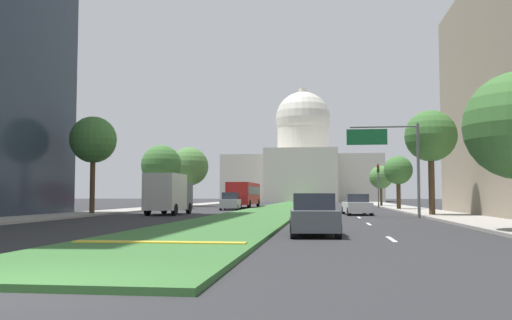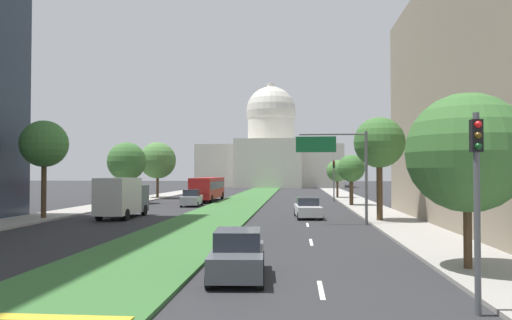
{
  "view_description": "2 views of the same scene",
  "coord_description": "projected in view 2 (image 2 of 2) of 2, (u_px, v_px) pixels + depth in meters",
  "views": [
    {
      "loc": [
        4.96,
        -8.38,
        1.6
      ],
      "look_at": [
        -2.23,
        48.65,
        5.24
      ],
      "focal_mm": 38.19,
      "sensor_mm": 36.0,
      "label": 1
    },
    {
      "loc": [
        6.57,
        -3.42,
        3.67
      ],
      "look_at": [
        1.61,
        54.61,
        5.13
      ],
      "focal_mm": 33.43,
      "sensor_mm": 36.0,
      "label": 2
    }
  ],
  "objects": [
    {
      "name": "box_truck_delivery",
      "position": [
        122.0,
        197.0,
        37.84
      ],
      "size": [
        2.4,
        6.4,
        3.2
      ],
      "color": "#4C5156",
      "rests_on": "ground_plane"
    },
    {
      "name": "sedan_midblock",
      "position": [
        308.0,
        208.0,
        38.0
      ],
      "size": [
        2.21,
        4.81,
        1.63
      ],
      "color": "silver",
      "rests_on": "ground_plane"
    },
    {
      "name": "city_bus",
      "position": [
        208.0,
        187.0,
        59.51
      ],
      "size": [
        2.62,
        11.0,
        2.95
      ],
      "color": "#B21E1E",
      "rests_on": "ground_plane"
    },
    {
      "name": "ground_plane",
      "position": [
        247.0,
        200.0,
        63.16
      ],
      "size": [
        261.89,
        261.89,
        0.0
      ],
      "primitive_type": "plane",
      "color": "#2B2B2D"
    },
    {
      "name": "street_tree_left_distant",
      "position": [
        158.0,
        160.0,
        66.24
      ],
      "size": [
        5.06,
        5.06,
        7.81
      ],
      "color": "#4C3823",
      "rests_on": "ground_plane"
    },
    {
      "name": "grass_median",
      "position": [
        242.0,
        202.0,
        57.23
      ],
      "size": [
        5.9,
        107.14,
        0.14
      ],
      "primitive_type": "cube",
      "color": "#386B33",
      "rests_on": "ground_plane"
    },
    {
      "name": "street_tree_right_far",
      "position": [
        351.0,
        169.0,
        50.99
      ],
      "size": [
        2.91,
        2.91,
        5.53
      ],
      "color": "#4C3823",
      "rests_on": "ground_plane"
    },
    {
      "name": "sedan_lead_stopped",
      "position": [
        238.0,
        255.0,
        16.56
      ],
      "size": [
        2.1,
        4.31,
        1.64
      ],
      "color": "#4C5156",
      "rests_on": "ground_plane"
    },
    {
      "name": "street_tree_right_mid",
      "position": [
        379.0,
        143.0,
        34.89
      ],
      "size": [
        3.72,
        3.72,
        7.69
      ],
      "color": "#4C3823",
      "rests_on": "ground_plane"
    },
    {
      "name": "lane_dashes_right",
      "position": [
        307.0,
        223.0,
        34.31
      ],
      "size": [
        0.16,
        39.52,
        0.01
      ],
      "color": "silver",
      "rests_on": "ground_plane"
    },
    {
      "name": "sidewalk_right",
      "position": [
        364.0,
        206.0,
        50.14
      ],
      "size": [
        4.0,
        107.14,
        0.15
      ],
      "primitive_type": "cube",
      "color": "#9E9991",
      "rests_on": "ground_plane"
    },
    {
      "name": "street_tree_left_far",
      "position": [
        127.0,
        162.0,
        55.17
      ],
      "size": [
        4.45,
        4.45,
        7.11
      ],
      "color": "#4C3823",
      "rests_on": "ground_plane"
    },
    {
      "name": "traffic_light_far_right",
      "position": [
        334.0,
        175.0,
        59.07
      ],
      "size": [
        0.28,
        0.35,
        5.2
      ],
      "color": "#515456",
      "rests_on": "ground_plane"
    },
    {
      "name": "sidewalk_left",
      "position": [
        113.0,
        205.0,
        52.46
      ],
      "size": [
        4.0,
        107.14,
        0.15
      ],
      "primitive_type": "cube",
      "color": "#9E9991",
      "rests_on": "ground_plane"
    },
    {
      "name": "street_tree_left_mid",
      "position": [
        44.0,
        144.0,
        36.74
      ],
      "size": [
        3.61,
        3.61,
        7.65
      ],
      "color": "#4C3823",
      "rests_on": "ground_plane"
    },
    {
      "name": "sedan_distant",
      "position": [
        192.0,
        198.0,
        50.93
      ],
      "size": [
        2.14,
        4.61,
        1.8
      ],
      "color": "#BCBCC1",
      "rests_on": "ground_plane"
    },
    {
      "name": "traffic_light_near_right",
      "position": [
        477.0,
        186.0,
        12.21
      ],
      "size": [
        0.28,
        0.35,
        5.2
      ],
      "color": "#515456",
      "rests_on": "ground_plane"
    },
    {
      "name": "capitol_building",
      "position": [
        271.0,
        154.0,
        121.87
      ],
      "size": [
        35.13,
        27.33,
        26.59
      ],
      "color": "beige",
      "rests_on": "ground_plane"
    },
    {
      "name": "street_tree_right_distant",
      "position": [
        337.0,
        171.0,
        66.01
      ],
      "size": [
        3.0,
        3.0,
        5.32
      ],
      "color": "#4C3823",
      "rests_on": "ground_plane"
    },
    {
      "name": "street_tree_right_near",
      "position": [
        467.0,
        153.0,
        17.47
      ],
      "size": [
        4.39,
        4.39,
        6.58
      ],
      "color": "#4C3823",
      "rests_on": "ground_plane"
    },
    {
      "name": "median_curb_nose",
      "position": [
        24.0,
        317.0,
        11.46
      ],
      "size": [
        5.31,
        0.5,
        0.04
      ],
      "primitive_type": "cube",
      "color": "gold",
      "rests_on": "grass_median"
    },
    {
      "name": "overhead_guide_sign",
      "position": [
        341.0,
        158.0,
        33.13
      ],
      "size": [
        4.96,
        0.2,
        6.5
      ],
      "color": "#515456",
      "rests_on": "ground_plane"
    }
  ]
}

